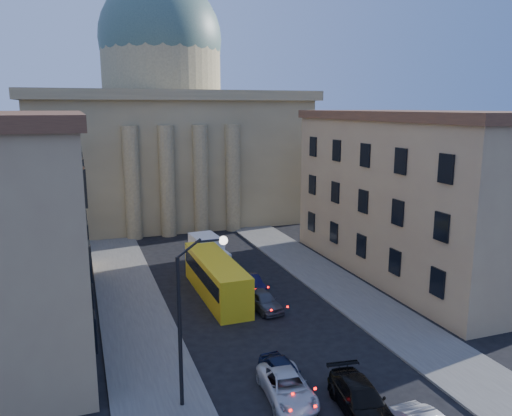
# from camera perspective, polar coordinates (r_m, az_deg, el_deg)

# --- Properties ---
(sidewalk_left) EXTENTS (5.00, 60.00, 0.15)m
(sidewalk_left) POSITION_cam_1_polar(r_m,az_deg,el_deg) (36.25, -13.26, -13.23)
(sidewalk_left) COLOR #52504B
(sidewalk_left) RESTS_ON ground
(sidewalk_right) EXTENTS (5.00, 60.00, 0.15)m
(sidewalk_right) POSITION_cam_1_polar(r_m,az_deg,el_deg) (41.38, 11.19, -9.96)
(sidewalk_right) COLOR #52504B
(sidewalk_right) RESTS_ON ground
(church) EXTENTS (68.02, 28.76, 36.60)m
(church) POSITION_cam_1_polar(r_m,az_deg,el_deg) (71.36, -10.42, 8.76)
(church) COLOR olive
(church) RESTS_ON ground
(building_right) EXTENTS (11.60, 26.60, 14.70)m
(building_right) POSITION_cam_1_polar(r_m,az_deg,el_deg) (47.33, 17.92, 1.66)
(building_right) COLOR tan
(building_right) RESTS_ON ground
(street_lamp) EXTENTS (2.62, 0.44, 8.83)m
(street_lamp) POSITION_cam_1_polar(r_m,az_deg,el_deg) (25.30, -7.58, -11.32)
(street_lamp) COLOR black
(street_lamp) RESTS_ON ground
(car_left_near) EXTENTS (1.82, 4.14, 1.39)m
(car_left_near) POSITION_cam_1_polar(r_m,az_deg,el_deg) (28.89, 3.15, -18.33)
(car_left_near) COLOR black
(car_left_near) RESTS_ON ground
(car_left_mid) EXTENTS (2.67, 5.09, 1.37)m
(car_left_mid) POSITION_cam_1_polar(r_m,az_deg,el_deg) (27.73, 3.56, -19.75)
(car_left_mid) COLOR silver
(car_left_mid) RESTS_ON ground
(car_right_mid) EXTENTS (2.76, 5.44, 1.51)m
(car_right_mid) POSITION_cam_1_polar(r_m,az_deg,el_deg) (27.09, 11.91, -20.63)
(car_right_mid) COLOR black
(car_right_mid) RESTS_ON ground
(car_right_far) EXTENTS (2.19, 4.39, 1.44)m
(car_right_far) POSITION_cam_1_polar(r_m,az_deg,el_deg) (38.26, 0.83, -10.51)
(car_right_far) COLOR #4E4E53
(car_right_far) RESTS_ON ground
(car_right_distant) EXTENTS (1.43, 3.74, 1.22)m
(car_right_distant) POSITION_cam_1_polar(r_m,az_deg,el_deg) (42.21, -0.46, -8.52)
(car_right_distant) COLOR black
(car_right_distant) RESTS_ON ground
(city_bus) EXTENTS (2.72, 11.18, 3.14)m
(city_bus) POSITION_cam_1_polar(r_m,az_deg,el_deg) (40.61, -4.60, -7.76)
(city_bus) COLOR yellow
(city_bus) RESTS_ON ground
(box_truck) EXTENTS (2.69, 5.93, 3.17)m
(box_truck) POSITION_cam_1_polar(r_m,az_deg,el_deg) (46.62, -5.40, -5.45)
(box_truck) COLOR silver
(box_truck) RESTS_ON ground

